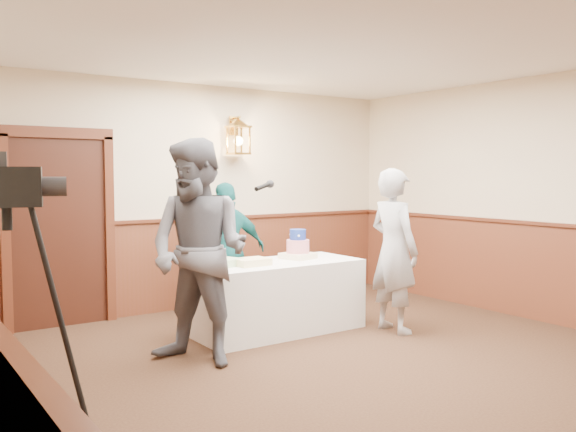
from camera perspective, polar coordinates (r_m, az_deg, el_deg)
name	(u,v)px	position (r m, az deg, el deg)	size (l,w,h in m)	color
ground	(384,386)	(5.08, 9.00, -15.47)	(7.00, 7.00, 0.00)	#321C13
room_shell	(343,194)	(5.09, 5.21, 2.10)	(6.02, 7.02, 2.81)	beige
display_table	(277,297)	(6.56, -1.00, -7.54)	(1.80, 0.80, 0.75)	white
tiered_cake	(298,247)	(6.72, 0.93, -2.93)	(0.39, 0.39, 0.32)	#FFEBBD
sheet_cake_yellow	(251,262)	(6.25, -3.45, -4.30)	(0.35, 0.26, 0.07)	#FFE498
sheet_cake_green	(224,262)	(6.22, -5.99, -4.35)	(0.32, 0.26, 0.07)	#9EC38A
interviewer	(199,252)	(5.41, -8.33, -3.35)	(1.65, 1.22, 2.00)	#55555D
baker	(394,250)	(6.58, 9.88, -3.19)	(0.64, 0.42, 1.74)	#A1A2A7
assistant_p	(227,250)	(7.13, -5.69, -3.22)	(0.93, 0.39, 1.59)	#145C5E
tv_camera_rig	(10,317)	(4.31, -24.55, -8.56)	(0.68, 0.63, 1.73)	black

